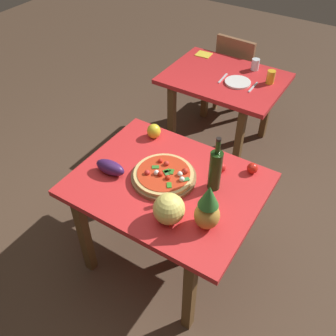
% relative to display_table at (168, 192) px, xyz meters
% --- Properties ---
extents(ground_plane, '(10.00, 10.00, 0.00)m').
position_rel_display_table_xyz_m(ground_plane, '(0.00, 0.00, -0.63)').
color(ground_plane, '#4C3828').
extents(display_table, '(1.13, 0.89, 0.73)m').
position_rel_display_table_xyz_m(display_table, '(0.00, 0.00, 0.00)').
color(display_table, brown).
rests_on(display_table, ground_plane).
extents(background_table, '(1.02, 0.77, 0.73)m').
position_rel_display_table_xyz_m(background_table, '(-0.28, 1.37, -0.02)').
color(background_table, brown).
rests_on(background_table, ground_plane).
extents(dining_chair, '(0.42, 0.42, 0.85)m').
position_rel_display_table_xyz_m(dining_chair, '(-0.40, 1.98, -0.15)').
color(dining_chair, brown).
rests_on(dining_chair, ground_plane).
extents(pizza_board, '(0.40, 0.40, 0.02)m').
position_rel_display_table_xyz_m(pizza_board, '(-0.04, 0.01, 0.10)').
color(pizza_board, brown).
rests_on(pizza_board, display_table).
extents(pizza, '(0.37, 0.37, 0.06)m').
position_rel_display_table_xyz_m(pizza, '(-0.03, 0.01, 0.13)').
color(pizza, '#D9B66B').
rests_on(pizza, pizza_board).
extents(wine_bottle, '(0.08, 0.08, 0.37)m').
position_rel_display_table_xyz_m(wine_bottle, '(0.26, 0.11, 0.23)').
color(wine_bottle, black).
rests_on(wine_bottle, display_table).
extents(pineapple_left, '(0.14, 0.14, 0.30)m').
position_rel_display_table_xyz_m(pineapple_left, '(0.36, -0.17, 0.22)').
color(pineapple_left, '#C08C38').
rests_on(pineapple_left, display_table).
extents(melon, '(0.18, 0.18, 0.18)m').
position_rel_display_table_xyz_m(melon, '(0.16, -0.25, 0.18)').
color(melon, '#E4D567').
rests_on(melon, display_table).
extents(bell_pepper, '(0.10, 0.10, 0.11)m').
position_rel_display_table_xyz_m(bell_pepper, '(-0.32, 0.33, 0.14)').
color(bell_pepper, yellow).
rests_on(bell_pepper, display_table).
extents(eggplant, '(0.21, 0.10, 0.09)m').
position_rel_display_table_xyz_m(eggplant, '(-0.35, -0.12, 0.14)').
color(eggplant, '#3E1D51').
rests_on(eggplant, display_table).
extents(tomato_by_bottle, '(0.07, 0.07, 0.07)m').
position_rel_display_table_xyz_m(tomato_by_bottle, '(0.40, 0.35, 0.13)').
color(tomato_by_bottle, red).
rests_on(tomato_by_bottle, display_table).
extents(tomato_near_board, '(0.06, 0.06, 0.06)m').
position_rel_display_table_xyz_m(tomato_near_board, '(0.23, 0.26, 0.12)').
color(tomato_near_board, red).
rests_on(tomato_near_board, display_table).
extents(drinking_glass_juice, '(0.07, 0.07, 0.11)m').
position_rel_display_table_xyz_m(drinking_glass_juice, '(0.09, 1.47, 0.15)').
color(drinking_glass_juice, gold).
rests_on(drinking_glass_juice, background_table).
extents(drinking_glass_water, '(0.07, 0.07, 0.10)m').
position_rel_display_table_xyz_m(drinking_glass_water, '(-0.11, 1.63, 0.14)').
color(drinking_glass_water, silver).
rests_on(drinking_glass_water, background_table).
extents(dinner_plate, '(0.22, 0.22, 0.02)m').
position_rel_display_table_xyz_m(dinner_plate, '(-0.13, 1.33, 0.10)').
color(dinner_plate, white).
rests_on(dinner_plate, background_table).
extents(fork_utensil, '(0.03, 0.18, 0.01)m').
position_rel_display_table_xyz_m(fork_utensil, '(-0.27, 1.33, 0.10)').
color(fork_utensil, silver).
rests_on(fork_utensil, background_table).
extents(knife_utensil, '(0.02, 0.18, 0.01)m').
position_rel_display_table_xyz_m(knife_utensil, '(0.01, 1.33, 0.10)').
color(knife_utensil, silver).
rests_on(knife_utensil, background_table).
extents(napkin_folded, '(0.15, 0.13, 0.01)m').
position_rel_display_table_xyz_m(napkin_folded, '(-0.63, 1.64, 0.09)').
color(napkin_folded, yellow).
rests_on(napkin_folded, background_table).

